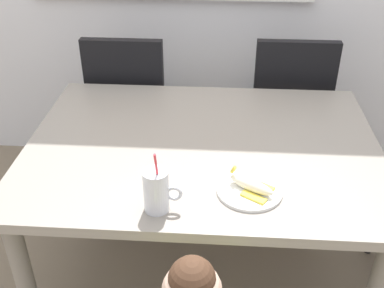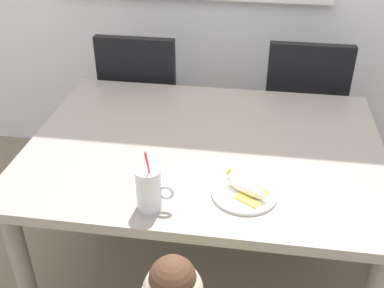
{
  "view_description": "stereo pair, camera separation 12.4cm",
  "coord_description": "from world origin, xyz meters",
  "views": [
    {
      "loc": [
        0.06,
        -1.61,
        1.74
      ],
      "look_at": [
        -0.04,
        -0.11,
        0.81
      ],
      "focal_mm": 43.44,
      "sensor_mm": 36.0,
      "label": 1
    },
    {
      "loc": [
        0.19,
        -1.59,
        1.74
      ],
      "look_at": [
        -0.04,
        -0.11,
        0.81
      ],
      "focal_mm": 43.44,
      "sensor_mm": 36.0,
      "label": 2
    }
  ],
  "objects": [
    {
      "name": "dining_chair_left",
      "position": [
        -0.45,
        0.73,
        0.54
      ],
      "size": [
        0.44,
        0.44,
        0.96
      ],
      "rotation": [
        0.0,
        0.0,
        3.14
      ],
      "color": "black",
      "rests_on": "ground"
    },
    {
      "name": "dining_table",
      "position": [
        0.0,
        0.0,
        0.66
      ],
      "size": [
        1.43,
        1.08,
        0.75
      ],
      "color": "gray",
      "rests_on": "ground"
    },
    {
      "name": "milk_cup",
      "position": [
        -0.13,
        -0.43,
        0.81
      ],
      "size": [
        0.13,
        0.09,
        0.25
      ],
      "color": "silver",
      "rests_on": "dining_table"
    },
    {
      "name": "peeled_banana",
      "position": [
        0.18,
        -0.32,
        0.78
      ],
      "size": [
        0.17,
        0.15,
        0.07
      ],
      "rotation": [
        0.0,
        0.0,
        -0.58
      ],
      "color": "#F4EAC6",
      "rests_on": "snack_plate"
    },
    {
      "name": "ground_plane",
      "position": [
        0.0,
        0.0,
        0.0
      ],
      "size": [
        24.0,
        24.0,
        0.0
      ],
      "primitive_type": "plane",
      "color": "#7A6B56"
    },
    {
      "name": "snack_plate",
      "position": [
        0.18,
        -0.31,
        0.75
      ],
      "size": [
        0.23,
        0.23,
        0.01
      ],
      "primitive_type": "cylinder",
      "color": "white",
      "rests_on": "dining_table"
    },
    {
      "name": "dining_chair_right",
      "position": [
        0.45,
        0.77,
        0.54
      ],
      "size": [
        0.44,
        0.44,
        0.96
      ],
      "rotation": [
        0.0,
        0.0,
        3.14
      ],
      "color": "black",
      "rests_on": "ground"
    }
  ]
}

